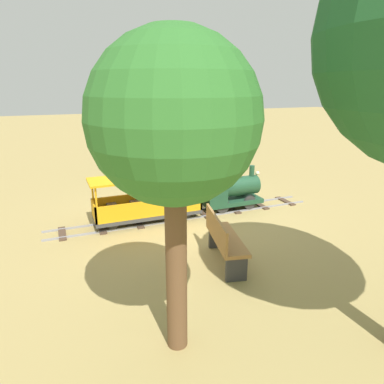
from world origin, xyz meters
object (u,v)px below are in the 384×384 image
object	(u,v)px
passenger_car	(148,203)
park_bench	(223,239)
oak_tree_far	(174,123)
oak_tree_near	(157,99)
locomotive	(229,190)
conductor_person	(196,163)

from	to	relation	value
passenger_car	park_bench	world-z (taller)	passenger_car
passenger_car	oak_tree_far	bearing A→B (deg)	-10.24
park_bench	oak_tree_near	bearing A→B (deg)	173.30
locomotive	park_bench	size ratio (longest dim) A/B	1.07
passenger_car	oak_tree_far	size ratio (longest dim) A/B	0.70
conductor_person	oak_tree_far	size ratio (longest dim) A/B	0.48
conductor_person	park_bench	distance (m)	3.30
passenger_car	park_bench	size ratio (longest dim) A/B	1.73
passenger_car	oak_tree_near	size ratio (longest dim) A/B	0.72
oak_tree_near	conductor_person	bearing A→B (deg)	3.45
park_bench	locomotive	bearing A→B (deg)	149.86
park_bench	conductor_person	bearing A→B (deg)	165.05
locomotive	conductor_person	world-z (taller)	conductor_person
park_bench	oak_tree_far	xyz separation A→B (m)	(1.49, -1.34, 2.07)
locomotive	conductor_person	xyz separation A→B (m)	(-0.95, -0.44, 0.47)
passenger_car	park_bench	distance (m)	2.30
oak_tree_near	park_bench	bearing A→B (deg)	-6.70
locomotive	oak_tree_near	xyz separation A→B (m)	(-3.60, -0.60, 1.91)
passenger_car	park_bench	bearing A→B (deg)	16.98
passenger_car	oak_tree_near	bearing A→B (deg)	159.41
park_bench	oak_tree_near	xyz separation A→B (m)	(-5.80, 0.68, 1.98)
passenger_car	oak_tree_far	distance (m)	4.28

